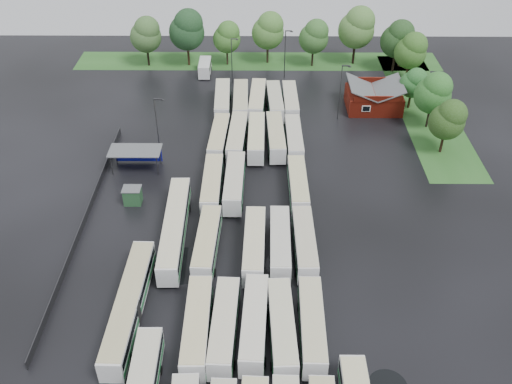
{
  "coord_description": "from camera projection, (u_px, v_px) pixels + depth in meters",
  "views": [
    {
      "loc": [
        2.5,
        -54.66,
        51.23
      ],
      "look_at": [
        2.0,
        12.0,
        2.5
      ],
      "focal_mm": 40.0,
      "sensor_mm": 36.0,
      "label": 1
    }
  ],
  "objects": [
    {
      "name": "bus_r1c0",
      "position": [
        197.0,
        326.0,
        63.08
      ],
      "size": [
        2.88,
        12.93,
        3.59
      ],
      "rotation": [
        0.0,
        0.0,
        0.01
      ],
      "color": "silver",
      "rests_on": "ground"
    },
    {
      "name": "bus_r4c3",
      "position": [
        276.0,
        137.0,
        96.29
      ],
      "size": [
        3.2,
        12.79,
        3.53
      ],
      "rotation": [
        0.0,
        0.0,
        0.04
      ],
      "color": "silver",
      "rests_on": "ground"
    },
    {
      "name": "artic_bus_west_b",
      "position": [
        175.0,
        228.0,
        76.82
      ],
      "size": [
        3.19,
        19.46,
        3.6
      ],
      "rotation": [
        0.0,
        0.0,
        0.02
      ],
      "color": "silver",
      "rests_on": "ground"
    },
    {
      "name": "tree_north_6",
      "position": [
        403.0,
        43.0,
        121.47
      ],
      "size": [
        4.84,
        4.84,
        8.02
      ],
      "color": "black",
      "rests_on": "ground"
    },
    {
      "name": "puddle_2",
      "position": [
        180.0,
        265.0,
        73.78
      ],
      "size": [
        7.1,
        7.1,
        0.01
      ],
      "primitive_type": "cylinder",
      "color": "black",
      "rests_on": "ground"
    },
    {
      "name": "minibus",
      "position": [
        205.0,
        67.0,
        120.24
      ],
      "size": [
        2.5,
        6.49,
        2.82
      ],
      "rotation": [
        0.0,
        0.0,
        0.01
      ],
      "color": "silver",
      "rests_on": "ground"
    },
    {
      "name": "bus_r5c0",
      "position": [
        222.0,
        100.0,
        107.06
      ],
      "size": [
        3.17,
        12.98,
        3.59
      ],
      "rotation": [
        0.0,
        0.0,
        0.03
      ],
      "color": "silver",
      "rests_on": "ground"
    },
    {
      "name": "west_fence",
      "position": [
        85.0,
        219.0,
        80.61
      ],
      "size": [
        0.1,
        50.0,
        1.2
      ],
      "primitive_type": "cube",
      "color": "#2D2D30",
      "rests_on": "ground"
    },
    {
      "name": "tree_north_3",
      "position": [
        269.0,
        30.0,
        121.6
      ],
      "size": [
        6.94,
        6.94,
        11.49
      ],
      "color": "#2F2318",
      "rests_on": "ground"
    },
    {
      "name": "grass_strip_east",
      "position": [
        425.0,
        108.0,
        108.71
      ],
      "size": [
        10.0,
        50.0,
        0.01
      ],
      "primitive_type": "cube",
      "color": "#26571F",
      "rests_on": "ground"
    },
    {
      "name": "bus_r3c1",
      "position": [
        234.0,
        182.0,
        85.42
      ],
      "size": [
        2.99,
        12.92,
        3.58
      ],
      "rotation": [
        0.0,
        0.0,
        -0.02
      ],
      "color": "silver",
      "rests_on": "ground"
    },
    {
      "name": "bus_r4c4",
      "position": [
        294.0,
        139.0,
        95.88
      ],
      "size": [
        2.79,
        12.24,
        3.4
      ],
      "rotation": [
        0.0,
        0.0,
        0.02
      ],
      "color": "silver",
      "rests_on": "ground"
    },
    {
      "name": "bus_r2c0",
      "position": [
        207.0,
        243.0,
        74.45
      ],
      "size": [
        3.17,
        12.62,
        3.48
      ],
      "rotation": [
        0.0,
        0.0,
        -0.04
      ],
      "color": "silver",
      "rests_on": "ground"
    },
    {
      "name": "bus_r1c3",
      "position": [
        282.0,
        328.0,
        63.01
      ],
      "size": [
        3.17,
        12.67,
        3.5
      ],
      "rotation": [
        0.0,
        0.0,
        0.04
      ],
      "color": "silver",
      "rests_on": "ground"
    },
    {
      "name": "lamp_post_back_w",
      "position": [
        232.0,
        58.0,
        114.42
      ],
      "size": [
        1.47,
        0.29,
        9.52
      ],
      "color": "#2D2D30",
      "rests_on": "ground"
    },
    {
      "name": "tree_north_1",
      "position": [
        187.0,
        29.0,
        120.21
      ],
      "size": [
        7.56,
        7.56,
        12.52
      ],
      "color": "#322013",
      "rests_on": "ground"
    },
    {
      "name": "utility_hut",
      "position": [
        133.0,
        196.0,
        83.86
      ],
      "size": [
        2.7,
        2.2,
        2.62
      ],
      "color": "#204927",
      "rests_on": "ground"
    },
    {
      "name": "tree_north_2",
      "position": [
        227.0,
        37.0,
        121.47
      ],
      "size": [
        5.93,
        5.93,
        9.82
      ],
      "color": "#35251B",
      "rests_on": "ground"
    },
    {
      "name": "grass_strip_north",
      "position": [
        258.0,
        61.0,
        126.67
      ],
      "size": [
        80.0,
        10.0,
        0.01
      ],
      "primitive_type": "cube",
      "color": "#26571F",
      "rests_on": "ground"
    },
    {
      "name": "tree_east_3",
      "position": [
        412.0,
        50.0,
        114.06
      ],
      "size": [
        6.44,
        6.44,
        10.67
      ],
      "color": "#322214",
      "rests_on": "ground"
    },
    {
      "name": "lamp_post_ne",
      "position": [
        341.0,
        88.0,
        101.73
      ],
      "size": [
        1.63,
        0.32,
        10.57
      ],
      "color": "#2D2D30",
      "rests_on": "ground"
    },
    {
      "name": "bus_r1c2",
      "position": [
        254.0,
        323.0,
        63.49
      ],
      "size": [
        3.27,
        12.74,
        3.52
      ],
      "rotation": [
        0.0,
        0.0,
        -0.05
      ],
      "color": "silver",
      "rests_on": "ground"
    },
    {
      "name": "tree_north_0",
      "position": [
        146.0,
        34.0,
        120.6
      ],
      "size": [
        6.65,
        6.65,
        11.02
      ],
      "color": "black",
      "rests_on": "ground"
    },
    {
      "name": "bus_r2c4",
      "position": [
        304.0,
        243.0,
        74.42
      ],
      "size": [
        2.84,
        12.46,
        3.46
      ],
      "rotation": [
        0.0,
        0.0,
        0.02
      ],
      "color": "silver",
      "rests_on": "ground"
    },
    {
      "name": "lamp_post_back_e",
      "position": [
        286.0,
        51.0,
        116.24
      ],
      "size": [
        1.57,
        0.31,
        10.2
      ],
      "color": "#2D2D30",
      "rests_on": "ground"
    },
    {
      "name": "bus_r4c0",
      "position": [
        219.0,
        138.0,
        96.07
      ],
      "size": [
        3.22,
        12.47,
        3.44
      ],
      "rotation": [
        0.0,
        0.0,
        -0.05
      ],
      "color": "silver",
      "rests_on": "ground"
    },
    {
      "name": "bus_r5c1",
      "position": [
        241.0,
        101.0,
        106.91
      ],
      "size": [
        2.94,
        12.82,
        3.55
      ],
      "rotation": [
        0.0,
        0.0,
        0.02
      ],
      "color": "silver",
      "rests_on": "ground"
    },
    {
      "name": "tree_east_1",
      "position": [
        434.0,
        92.0,
        98.87
      ],
      "size": [
        6.43,
        6.43,
        10.65
      ],
      "color": "black",
      "rests_on": "ground"
    },
    {
      "name": "puddle_3",
      "position": [
        285.0,
        264.0,
        73.96
      ],
      "size": [
        5.2,
        5.2,
        0.01
      ],
      "primitive_type": "cylinder",
      "color": "black",
      "rests_on": "ground"
    },
    {
      "name": "tree_east_0",
      "position": [
        449.0,
        119.0,
        92.3
      ],
      "size": [
        5.9,
        5.9,
        9.78
      ],
      "color": "black",
      "rests_on": "ground"
    },
    {
      "name": "bus_r2c3",
      "position": [
        280.0,
        243.0,
        74.45
      ],
      "size": [
        2.79,
        12.38,
        3.44
      ],
      "rotation": [
        0.0,
        0.0,
        -0.01
      ],
      "color": "silver",
      "rests_on": "ground"
    },
    {
      "name": "brick_building",
      "position": [
        373.0,
        99.0,
        107.65
      ],
      "size": [
        10.07,
        8.6,
        5.39
      ],
      "color": "maroon",
      "rests_on": "ground"
    },
    {
      "name": "lamp_post_nw",
      "position": [
        158.0,
        124.0,
        91.21
      ],
      "size": [
        1.65,
        0.32,
        10.71
      ],
      "color": "#2D2D30",
      "rests_on": "ground"
    },
    {
      "name": "ground",
      "position": [
        240.0,
        262.0,
        74.37
      ],
      "size": [
        160.0,
        160.0,
        0.0
      ],
      "primitive_type": "plane",
      "color": "black",
      "rests_on": "ground"
    },
    {
      "name": "bus_r4c2",
      "position": [
        256.0,
        138.0,
        96.05
      ],
      "size": [
        2.87,
        12.82,
        3.56
      ],
      "rotation": [
        0.0,
        0.0,
        -0.01
      ],
      "color": "silver",
      "rests_on": "ground"
    },
    {
      "name": "bus_r3c0",
      "position": [
        212.0,
        185.0,
        84.99
      ],
      "size": [
        2.75,
        12.74,
        3.54
      ],
      "rotation": [
        0.0,
        0.0,
        0.0
      ],
      "color": "silver",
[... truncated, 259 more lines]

